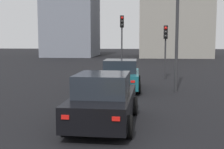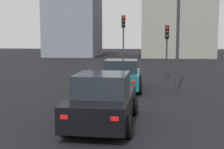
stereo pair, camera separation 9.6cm
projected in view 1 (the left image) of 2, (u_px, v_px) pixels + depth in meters
The scene contains 8 objects.
ground_plane at pixel (102, 149), 7.81m from camera, with size 160.00×160.00×0.20m, color black.
car_teal_lead at pixel (121, 75), 16.26m from camera, with size 4.26×2.14×1.62m.
car_black_second at pixel (103, 100), 9.62m from camera, with size 4.34×2.12×1.64m.
traffic_light_near_left at pixel (166, 40), 20.62m from camera, with size 0.32×0.29×3.60m.
traffic_light_near_right at pixel (122, 32), 23.28m from camera, with size 0.33×0.30×4.47m.
street_lamp_kerbside at pixel (177, 12), 15.31m from camera, with size 0.56×0.36×6.80m.
building_facade_left at pixel (174, 5), 47.26m from camera, with size 11.23×10.38×16.04m, color gray.
building_facade_center at pixel (72, 12), 48.93m from camera, with size 10.44×7.72×14.19m, color gray.
Camera 1 is at (-7.48, -0.95, 2.68)m, focal length 49.23 mm.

